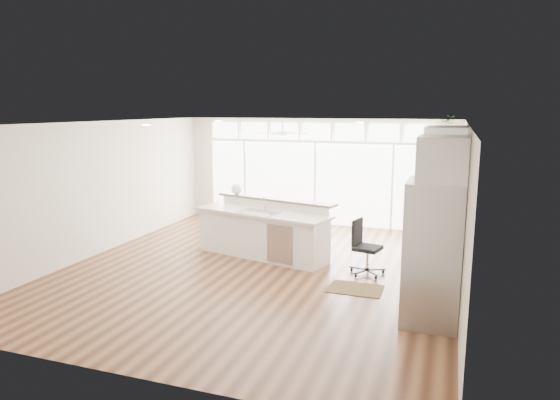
% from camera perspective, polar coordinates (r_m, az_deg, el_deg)
% --- Properties ---
extents(floor, '(7.00, 8.00, 0.02)m').
position_cam_1_polar(floor, '(9.41, -2.39, -7.94)').
color(floor, '#492816').
rests_on(floor, ground).
extents(ceiling, '(7.00, 8.00, 0.02)m').
position_cam_1_polar(ceiling, '(8.93, -2.52, 8.79)').
color(ceiling, white).
rests_on(ceiling, wall_back).
extents(wall_back, '(7.00, 0.04, 2.70)m').
position_cam_1_polar(wall_back, '(12.83, 4.15, 3.25)').
color(wall_back, beige).
rests_on(wall_back, floor).
extents(wall_front, '(7.00, 0.04, 2.70)m').
position_cam_1_polar(wall_front, '(5.65, -17.69, -6.63)').
color(wall_front, beige).
rests_on(wall_front, floor).
extents(wall_left, '(0.04, 8.00, 2.70)m').
position_cam_1_polar(wall_left, '(10.84, -19.92, 1.31)').
color(wall_left, beige).
rests_on(wall_left, floor).
extents(wall_right, '(0.04, 8.00, 2.70)m').
position_cam_1_polar(wall_right, '(8.45, 20.20, -1.17)').
color(wall_right, beige).
rests_on(wall_right, floor).
extents(glass_wall, '(5.80, 0.06, 2.08)m').
position_cam_1_polar(glass_wall, '(12.81, 4.07, 1.88)').
color(glass_wall, white).
rests_on(glass_wall, wall_back).
extents(transom_row, '(5.90, 0.06, 0.40)m').
position_cam_1_polar(transom_row, '(12.68, 4.14, 7.84)').
color(transom_row, white).
rests_on(transom_row, wall_back).
extents(desk_window, '(0.04, 0.85, 0.85)m').
position_cam_1_polar(desk_window, '(8.71, 20.00, 0.51)').
color(desk_window, white).
rests_on(desk_window, wall_right).
extents(ceiling_fan, '(1.16, 1.16, 0.32)m').
position_cam_1_polar(ceiling_fan, '(11.73, 0.30, 8.14)').
color(ceiling_fan, white).
rests_on(ceiling_fan, ceiling).
extents(recessed_lights, '(3.40, 3.00, 0.02)m').
position_cam_1_polar(recessed_lights, '(9.11, -2.05, 8.71)').
color(recessed_lights, white).
rests_on(recessed_lights, ceiling).
extents(oven_cabinet, '(0.64, 1.20, 2.50)m').
position_cam_1_polar(oven_cabinet, '(10.24, 18.20, 0.33)').
color(oven_cabinet, white).
rests_on(oven_cabinet, floor).
extents(desk_nook, '(0.72, 1.30, 0.76)m').
position_cam_1_polar(desk_nook, '(8.97, 17.41, -6.74)').
color(desk_nook, white).
rests_on(desk_nook, floor).
extents(upper_cabinets, '(0.64, 1.30, 0.64)m').
position_cam_1_polar(upper_cabinets, '(8.61, 18.39, 5.88)').
color(upper_cabinets, white).
rests_on(upper_cabinets, wall_right).
extents(refrigerator, '(0.76, 0.90, 2.00)m').
position_cam_1_polar(refrigerator, '(7.22, 17.04, -5.77)').
color(refrigerator, '#A6A6AA').
rests_on(refrigerator, floor).
extents(fridge_cabinet, '(0.64, 0.90, 0.60)m').
position_cam_1_polar(fridge_cabinet, '(6.97, 18.11, 4.51)').
color(fridge_cabinet, white).
rests_on(fridge_cabinet, wall_right).
extents(framed_photos, '(0.06, 0.22, 0.80)m').
position_cam_1_polar(framed_photos, '(9.34, 19.91, 0.23)').
color(framed_photos, black).
rests_on(framed_photos, wall_right).
extents(kitchen_island, '(3.02, 1.72, 1.13)m').
position_cam_1_polar(kitchen_island, '(10.03, -2.02, -3.34)').
color(kitchen_island, white).
rests_on(kitchen_island, floor).
extents(rug, '(0.89, 0.64, 0.01)m').
position_cam_1_polar(rug, '(8.50, 8.63, -9.98)').
color(rug, '#342410').
rests_on(rug, floor).
extents(office_chair, '(0.60, 0.57, 0.98)m').
position_cam_1_polar(office_chair, '(9.13, 9.99, -5.38)').
color(office_chair, black).
rests_on(office_chair, floor).
extents(fishbowl, '(0.27, 0.27, 0.23)m').
position_cam_1_polar(fishbowl, '(10.76, -4.98, 1.29)').
color(fishbowl, white).
rests_on(fishbowl, kitchen_island).
extents(monitor, '(0.11, 0.48, 0.40)m').
position_cam_1_polar(monitor, '(8.82, 17.09, -3.11)').
color(monitor, black).
rests_on(monitor, desk_nook).
extents(keyboard, '(0.15, 0.32, 0.02)m').
position_cam_1_polar(keyboard, '(8.88, 15.93, -4.24)').
color(keyboard, silver).
rests_on(keyboard, desk_nook).
extents(potted_plant, '(0.31, 0.34, 0.25)m').
position_cam_1_polar(potted_plant, '(10.10, 18.65, 8.04)').
color(potted_plant, '#2E5B27').
rests_on(potted_plant, oven_cabinet).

